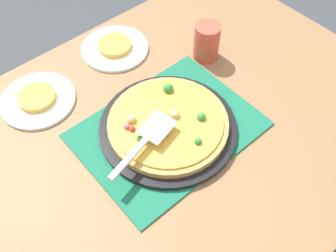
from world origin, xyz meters
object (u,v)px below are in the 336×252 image
pizza_pan (168,128)px  served_slice_right (37,97)px  plate_far_right (38,100)px  pizza (168,123)px  pizza_server (146,140)px  served_slice_left (115,45)px  plate_near_left (115,48)px  cup_far (207,42)px

pizza_pan → served_slice_right: (-0.22, 0.33, 0.01)m
plate_far_right → served_slice_right: size_ratio=2.00×
pizza_pan → pizza: (0.00, 0.00, 0.02)m
plate_far_right → pizza_server: (0.13, -0.35, 0.07)m
served_slice_left → served_slice_right: same height
pizza_pan → plate_near_left: bearing=77.0°
pizza → served_slice_right: 0.40m
served_slice_left → pizza_server: (-0.18, -0.39, 0.05)m
pizza_server → pizza: bearing=14.3°
plate_far_right → pizza_server: pizza_server is taller
plate_near_left → served_slice_right: served_slice_right is taller
cup_far → pizza_server: bearing=-156.0°
pizza_pan → cup_far: bearing=27.0°
pizza_pan → pizza_server: pizza_server is taller
plate_near_left → cup_far: (0.20, -0.22, 0.06)m
served_slice_right → cup_far: cup_far is taller
cup_far → pizza: bearing=-153.1°
pizza → cup_far: bearing=26.9°
served_slice_left → pizza_server: pizza_server is taller
pizza → plate_far_right: bearing=123.7°
pizza → plate_near_left: 0.37m
plate_near_left → pizza_server: 0.43m
plate_near_left → pizza_pan: bearing=-103.0°
plate_far_right → served_slice_left: bearing=6.1°
cup_far → plate_far_right: bearing=160.0°
pizza → cup_far: cup_far is taller
pizza_pan → plate_far_right: size_ratio=1.73×
pizza_server → cup_far: bearing=24.0°
served_slice_left → cup_far: size_ratio=0.92×
plate_far_right → pizza: bearing=-56.3°
cup_far → served_slice_right: bearing=160.0°
pizza_pan → plate_near_left: 0.37m
pizza → served_slice_right: bearing=123.7°
plate_near_left → pizza_server: bearing=-114.8°
pizza_pan → pizza_server: size_ratio=1.63×
served_slice_left → plate_near_left: bearing=0.0°
pizza_pan → served_slice_right: size_ratio=3.45×
pizza_server → served_slice_right: bearing=109.4°
pizza → pizza_server: size_ratio=1.41×
plate_near_left → plate_far_right: size_ratio=1.00×
plate_near_left → plate_far_right: (-0.30, -0.03, 0.00)m
pizza_server → plate_near_left: bearing=65.2°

